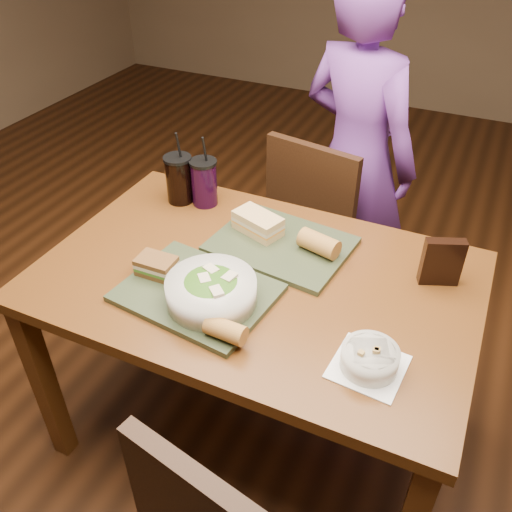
# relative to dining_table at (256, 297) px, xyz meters

# --- Properties ---
(ground) EXTENTS (6.00, 6.00, 0.00)m
(ground) POSITION_rel_dining_table_xyz_m (0.00, 0.00, -0.66)
(ground) COLOR #381C0B
(ground) RESTS_ON ground
(dining_table) EXTENTS (1.30, 0.85, 0.75)m
(dining_table) POSITION_rel_dining_table_xyz_m (0.00, 0.00, 0.00)
(dining_table) COLOR #573011
(dining_table) RESTS_ON ground
(chair_far) EXTENTS (0.46, 0.46, 0.90)m
(chair_far) POSITION_rel_dining_table_xyz_m (-0.05, 0.70, -0.16)
(chair_far) COLOR black
(chair_far) RESTS_ON ground
(diner) EXTENTS (0.64, 0.53, 1.50)m
(diner) POSITION_rel_dining_table_xyz_m (0.05, 0.87, 0.09)
(diner) COLOR #673188
(diner) RESTS_ON ground
(tray_near) EXTENTS (0.45, 0.37, 0.02)m
(tray_near) POSITION_rel_dining_table_xyz_m (-0.11, -0.16, 0.10)
(tray_near) COLOR #2E3822
(tray_near) RESTS_ON dining_table
(tray_far) EXTENTS (0.45, 0.37, 0.02)m
(tray_far) POSITION_rel_dining_table_xyz_m (0.01, 0.16, 0.10)
(tray_far) COLOR #2E3822
(tray_far) RESTS_ON dining_table
(salad_bowl) EXTENTS (0.25, 0.25, 0.08)m
(salad_bowl) POSITION_rel_dining_table_xyz_m (-0.05, -0.18, 0.15)
(salad_bowl) COLOR silver
(salad_bowl) RESTS_ON tray_near
(soup_bowl) EXTENTS (0.19, 0.19, 0.07)m
(soup_bowl) POSITION_rel_dining_table_xyz_m (0.40, -0.22, 0.12)
(soup_bowl) COLOR white
(soup_bowl) RESTS_ON dining_table
(sandwich_near) EXTENTS (0.11, 0.08, 0.05)m
(sandwich_near) POSITION_rel_dining_table_xyz_m (-0.26, -0.14, 0.14)
(sandwich_near) COLOR #593819
(sandwich_near) RESTS_ON tray_near
(sandwich_far) EXTENTS (0.18, 0.14, 0.06)m
(sandwich_far) POSITION_rel_dining_table_xyz_m (-0.08, 0.19, 0.14)
(sandwich_far) COLOR tan
(sandwich_far) RESTS_ON tray_far
(baguette_near) EXTENTS (0.11, 0.06, 0.05)m
(baguette_near) POSITION_rel_dining_table_xyz_m (0.05, -0.29, 0.14)
(baguette_near) COLOR #AD7533
(baguette_near) RESTS_ON tray_near
(baguette_far) EXTENTS (0.14, 0.09, 0.06)m
(baguette_far) POSITION_rel_dining_table_xyz_m (0.14, 0.16, 0.14)
(baguette_far) COLOR #AD7533
(baguette_far) RESTS_ON tray_far
(cup_cola) EXTENTS (0.10, 0.10, 0.27)m
(cup_cola) POSITION_rel_dining_table_xyz_m (-0.43, 0.28, 0.18)
(cup_cola) COLOR black
(cup_cola) RESTS_ON dining_table
(cup_berry) EXTENTS (0.10, 0.10, 0.26)m
(cup_berry) POSITION_rel_dining_table_xyz_m (-0.34, 0.30, 0.18)
(cup_berry) COLOR black
(cup_berry) RESTS_ON dining_table
(chip_bag) EXTENTS (0.12, 0.07, 0.15)m
(chip_bag) POSITION_rel_dining_table_xyz_m (0.50, 0.19, 0.16)
(chip_bag) COLOR black
(chip_bag) RESTS_ON dining_table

